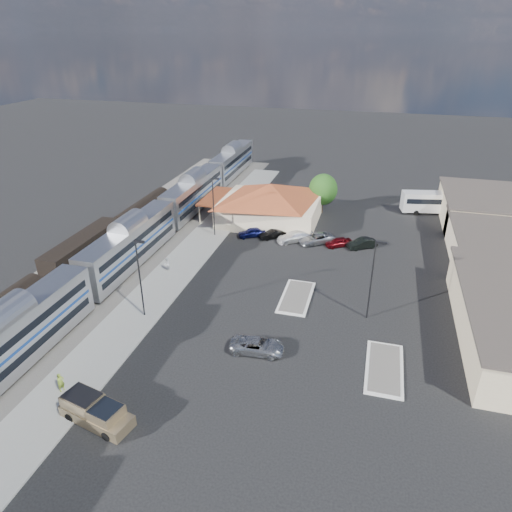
% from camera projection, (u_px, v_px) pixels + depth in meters
% --- Properties ---
extents(ground, '(280.00, 280.00, 0.00)m').
position_uv_depth(ground, '(258.00, 302.00, 51.52)').
color(ground, black).
rests_on(ground, ground).
extents(railbed, '(16.00, 100.00, 0.12)m').
position_uv_depth(railbed, '(127.00, 250.00, 63.36)').
color(railbed, '#4C4944').
rests_on(railbed, ground).
extents(platform, '(5.50, 92.00, 0.18)m').
position_uv_depth(platform, '(181.00, 265.00, 59.50)').
color(platform, gray).
rests_on(platform, ground).
extents(passenger_train, '(3.00, 104.00, 5.55)m').
position_uv_depth(passenger_train, '(131.00, 246.00, 58.17)').
color(passenger_train, silver).
rests_on(passenger_train, ground).
extents(freight_cars, '(2.80, 46.00, 4.00)m').
position_uv_depth(freight_cars, '(84.00, 252.00, 58.73)').
color(freight_cars, black).
rests_on(freight_cars, ground).
extents(station_depot, '(18.35, 12.24, 6.20)m').
position_uv_depth(station_depot, '(270.00, 202.00, 71.94)').
color(station_depot, beige).
rests_on(station_depot, ground).
extents(buildings_east, '(14.40, 51.40, 4.80)m').
position_uv_depth(buildings_east, '(507.00, 258.00, 56.24)').
color(buildings_east, '#C6B28C').
rests_on(buildings_east, ground).
extents(traffic_island_south, '(3.30, 7.50, 0.21)m').
position_uv_depth(traffic_island_south, '(296.00, 297.00, 52.26)').
color(traffic_island_south, silver).
rests_on(traffic_island_south, ground).
extents(traffic_island_north, '(3.30, 7.50, 0.21)m').
position_uv_depth(traffic_island_north, '(384.00, 368.00, 41.26)').
color(traffic_island_north, silver).
rests_on(traffic_island_north, ground).
extents(lamp_plat_s, '(1.08, 0.25, 9.00)m').
position_uv_depth(lamp_plat_s, '(140.00, 273.00, 46.54)').
color(lamp_plat_s, black).
rests_on(lamp_plat_s, ground).
extents(lamp_plat_n, '(1.08, 0.25, 9.00)m').
position_uv_depth(lamp_plat_n, '(214.00, 202.00, 65.55)').
color(lamp_plat_n, black).
rests_on(lamp_plat_n, ground).
extents(lamp_lot, '(1.08, 0.25, 9.00)m').
position_uv_depth(lamp_lot, '(373.00, 274.00, 46.29)').
color(lamp_lot, black).
rests_on(lamp_lot, ground).
extents(tree_depot, '(4.71, 4.71, 6.63)m').
position_uv_depth(tree_depot, '(323.00, 190.00, 74.94)').
color(tree_depot, '#382314').
rests_on(tree_depot, ground).
extents(pickup_truck, '(6.35, 3.47, 2.08)m').
position_uv_depth(pickup_truck, '(96.00, 412.00, 35.32)').
color(pickup_truck, '#9C8560').
rests_on(pickup_truck, ground).
extents(suv, '(5.38, 2.81, 1.45)m').
position_uv_depth(suv, '(257.00, 346.00, 43.18)').
color(suv, '#9DA0A5').
rests_on(suv, ground).
extents(coach_bus, '(11.56, 4.62, 3.63)m').
position_uv_depth(coach_bus, '(437.00, 201.00, 75.47)').
color(coach_bus, white).
rests_on(coach_bus, ground).
extents(person_a, '(0.61, 0.74, 1.74)m').
position_uv_depth(person_a, '(61.00, 382.00, 38.21)').
color(person_a, '#97B438').
rests_on(person_a, platform).
extents(person_b, '(0.72, 0.89, 1.71)m').
position_uv_depth(person_b, '(167.00, 264.00, 57.53)').
color(person_b, white).
rests_on(person_b, platform).
extents(parked_car_a, '(4.32, 3.39, 1.38)m').
position_uv_depth(parked_car_a, '(252.00, 232.00, 67.42)').
color(parked_car_a, '#0D1041').
rests_on(parked_car_a, ground).
extents(parked_car_b, '(4.07, 3.42, 1.31)m').
position_uv_depth(parked_car_b, '(273.00, 234.00, 66.94)').
color(parked_car_b, black).
rests_on(parked_car_b, ground).
extents(parked_car_c, '(5.49, 4.70, 1.51)m').
position_uv_depth(parked_car_c, '(294.00, 237.00, 65.88)').
color(parked_car_c, white).
rests_on(parked_car_c, ground).
extents(parked_car_d, '(5.72, 5.09, 1.47)m').
position_uv_depth(parked_car_d, '(316.00, 238.00, 65.40)').
color(parked_car_d, gray).
rests_on(parked_car_d, ground).
extents(parked_car_e, '(4.01, 3.32, 1.29)m').
position_uv_depth(parked_car_e, '(339.00, 242.00, 64.42)').
color(parked_car_e, maroon).
rests_on(parked_car_e, ground).
extents(parked_car_f, '(4.42, 3.59, 1.41)m').
position_uv_depth(parked_car_f, '(362.00, 243.00, 63.90)').
color(parked_car_f, black).
rests_on(parked_car_f, ground).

